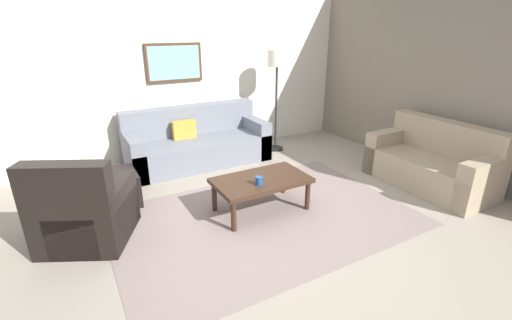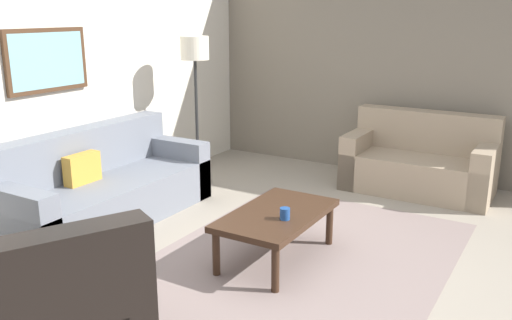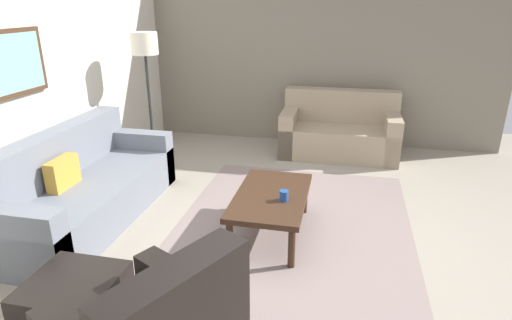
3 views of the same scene
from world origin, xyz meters
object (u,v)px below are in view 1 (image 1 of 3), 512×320
at_px(armchair_leather, 84,216).
at_px(couch_main, 196,144).
at_px(couch_loveseat, 433,164).
at_px(ottoman, 114,189).
at_px(lamp_standing, 277,69).
at_px(cup, 259,181).
at_px(framed_artwork, 174,63).
at_px(coffee_table, 261,182).

bearing_deg(armchair_leather, couch_main, 42.53).
distance_m(couch_loveseat, ottoman, 4.22).
xyz_separation_m(couch_loveseat, lamp_standing, (-1.08, 2.33, 1.11)).
xyz_separation_m(ottoman, lamp_standing, (2.84, 0.77, 1.21)).
bearing_deg(cup, ottoman, 140.48).
height_order(couch_main, framed_artwork, framed_artwork).
distance_m(cup, framed_artwork, 2.68).
relative_size(couch_main, framed_artwork, 2.47).
xyz_separation_m(ottoman, coffee_table, (1.50, -1.02, 0.16)).
height_order(couch_loveseat, framed_artwork, framed_artwork).
bearing_deg(framed_artwork, couch_main, -72.04).
xyz_separation_m(couch_main, coffee_table, (0.10, -1.91, 0.06)).
bearing_deg(couch_main, cup, -90.29).
height_order(couch_main, lamp_standing, lamp_standing).
bearing_deg(couch_main, lamp_standing, -4.89).
distance_m(couch_main, ottoman, 1.67).
height_order(cup, framed_artwork, framed_artwork).
distance_m(ottoman, cup, 1.82).
bearing_deg(framed_artwork, armchair_leather, -128.94).
xyz_separation_m(armchair_leather, lamp_standing, (3.21, 1.51, 1.10)).
xyz_separation_m(coffee_table, lamp_standing, (1.34, 1.79, 1.05)).
height_order(ottoman, coffee_table, coffee_table).
distance_m(couch_main, armchair_leather, 2.42).
bearing_deg(coffee_table, ottoman, 145.83).
xyz_separation_m(ottoman, framed_artwork, (1.27, 1.30, 1.34)).
height_order(couch_loveseat, cup, couch_loveseat).
relative_size(ottoman, framed_artwork, 0.63).
bearing_deg(framed_artwork, ottoman, -134.28).
bearing_deg(framed_artwork, cup, -87.16).
relative_size(couch_loveseat, framed_artwork, 1.80).
relative_size(couch_loveseat, cup, 17.08).
relative_size(couch_main, couch_loveseat, 1.37).
height_order(couch_main, ottoman, couch_main).
bearing_deg(couch_loveseat, framed_artwork, 132.81).
bearing_deg(lamp_standing, armchair_leather, -154.83).
xyz_separation_m(couch_loveseat, ottoman, (-3.92, 1.56, -0.10)).
bearing_deg(couch_loveseat, cup, 170.87).
xyz_separation_m(couch_loveseat, framed_artwork, (-2.65, 2.86, 1.24)).
bearing_deg(cup, coffee_table, 50.83).
distance_m(couch_loveseat, framed_artwork, 4.09).
distance_m(lamp_standing, framed_artwork, 1.66).
xyz_separation_m(armchair_leather, framed_artwork, (1.65, 2.04, 1.23)).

